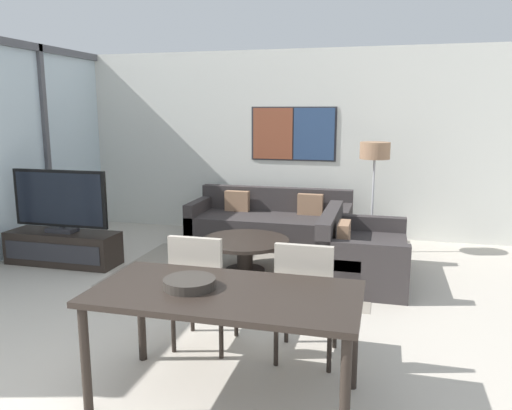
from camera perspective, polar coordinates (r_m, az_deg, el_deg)
wall_back at (r=7.77m, az=2.47°, el=7.09°), size 7.17×0.09×2.80m
area_rug at (r=6.03m, az=-1.26°, el=-7.57°), size 3.00×1.86×0.01m
tv_console at (r=6.73m, az=-21.16°, el=-4.59°), size 1.42×0.47×0.41m
television at (r=6.60m, az=-21.50°, el=0.42°), size 1.28×0.20×0.78m
sofa_main at (r=7.25m, az=1.72°, el=-2.29°), size 2.28×0.94×0.77m
sofa_side at (r=5.84m, az=11.47°, el=-5.74°), size 0.94×1.45×0.77m
coffee_table at (r=5.95m, az=-1.28°, el=-4.86°), size 1.05×1.05×0.40m
dining_table at (r=3.26m, az=-3.52°, el=-11.02°), size 1.72×0.86×0.77m
dining_chair_left at (r=4.03m, az=-6.27°, el=-9.22°), size 0.46×0.46×0.96m
dining_chair_centre at (r=3.82m, az=5.70°, el=-10.34°), size 0.46×0.46×0.96m
fruit_bowl at (r=3.29m, az=-7.60°, el=-8.77°), size 0.34×0.34×0.06m
floor_lamp at (r=6.77m, az=13.41°, el=5.30°), size 0.39×0.39×1.49m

